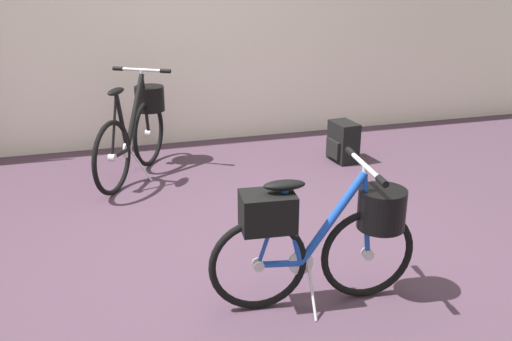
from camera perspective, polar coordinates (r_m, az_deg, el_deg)
The scene contains 4 objects.
ground_plane at distance 3.70m, azimuth -0.73°, elevation -8.86°, with size 8.32×8.32×0.00m, color #473342.
folding_bike_foreground at distance 3.13m, azimuth 6.64°, elevation -6.02°, with size 1.15×0.53×0.81m.
display_bike_left at distance 5.08m, azimuth -11.62°, elevation 4.22°, with size 0.73×1.13×0.90m.
backpack_on_floor at distance 5.41m, azimuth 8.53°, elevation 2.78°, with size 0.24×0.31×0.37m.
Camera 1 is at (-0.84, -3.11, 1.83)m, focal length 40.71 mm.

